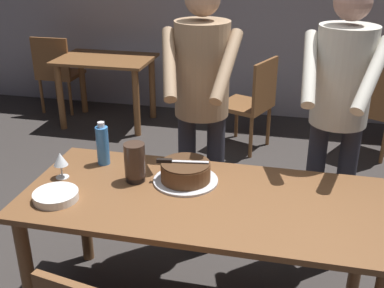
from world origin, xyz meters
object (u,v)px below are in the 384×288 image
Objects in this scene: cake_knife at (172,161)px; background_table at (106,73)px; background_chair_1 at (252,101)px; cake_on_platter at (186,173)px; background_chair_2 at (373,106)px; plate_stack at (56,196)px; wine_glass_near at (60,160)px; water_bottle at (103,145)px; hurricane_lamp at (135,162)px; person_standing_beside at (340,102)px; main_dining_table at (203,215)px; background_chair_0 at (58,71)px; person_cutting_cake at (202,94)px.

cake_knife reaches higher than background_table.
cake_on_platter is at bearing -93.26° from background_chair_1.
cake_on_platter is at bearing -118.43° from background_chair_2.
plate_stack is 2.98m from background_table.
cake_knife is 2.91m from background_table.
wine_glass_near is at bearing 109.53° from plate_stack.
water_bottle reaches higher than cake_knife.
plate_stack is at bearing -148.42° from cake_knife.
hurricane_lamp reaches higher than plate_stack.
person_standing_beside is 3.06m from background_table.
main_dining_table is 2.00× the size of background_chair_0.
water_bottle is at bearing -106.85° from background_chair_1.
background_chair_1 reaches higher than background_table.
background_chair_2 is (1.49, 2.33, -0.37)m from hurricane_lamp.
background_table is (-1.42, 2.53, -0.29)m from cake_knife.
cake_knife reaches higher than plate_stack.
cake_knife is 0.30× the size of background_chair_0.
background_chair_1 is at bearing 86.74° from cake_on_platter.
person_standing_beside reaches higher than hurricane_lamp.
cake_knife is at bearing -95.10° from background_chair_1.
background_table is at bearing 112.29° from water_bottle.
background_chair_0 is 2.39m from background_chair_1.
background_chair_1 reaches higher than wine_glass_near.
water_bottle is 0.28× the size of background_chair_2.
water_bottle is 0.15× the size of person_cutting_cake.
plate_stack is 0.24× the size of background_chair_0.
plate_stack is 0.24× the size of background_chair_2.
water_bottle is at bearing 147.37° from hurricane_lamp.
background_chair_0 is at bearing 172.18° from background_chair_2.
water_bottle reaches higher than background_chair_0.
main_dining_table reaches higher than background_table.
water_bottle is 0.29m from hurricane_lamp.
wine_glass_near reaches higher than cake_on_platter.
background_chair_0 is at bearing 124.66° from hurricane_lamp.
water_bottle is at bearing 168.03° from cake_on_platter.
cake_on_platter is at bearing 29.12° from plate_stack.
main_dining_table is 0.32m from cake_knife.
hurricane_lamp reaches higher than wine_glass_near.
person_cutting_cake is at bearing -124.78° from background_chair_2.
main_dining_table is 1.04× the size of person_standing_beside.
background_chair_0 is at bearing 128.58° from cake_on_platter.
hurricane_lamp is 2.28m from background_chair_1.
hurricane_lamp is (0.39, 0.05, 0.00)m from wine_glass_near.
hurricane_lamp is 2.86m from background_table.
wine_glass_near reaches higher than cake_knife.
wine_glass_near reaches higher than plate_stack.
background_table is at bearing 167.78° from background_chair_1.
background_table is at bearing 115.62° from hurricane_lamp.
cake_on_platter is 2.61m from background_chair_2.
water_bottle is 0.25× the size of background_table.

